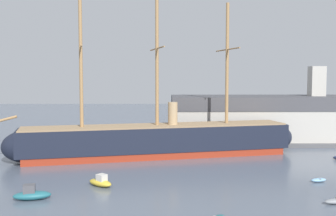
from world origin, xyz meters
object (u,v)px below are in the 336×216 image
motorboat_mid_left (32,194)px  sailboat_far_left (49,153)px  dinghy_distant_centre (188,145)px  dockside_warehouse_right (286,119)px  dinghy_alongside_stern (319,180)px  motorboat_alongside_bow (101,182)px  tall_ship (157,140)px

motorboat_mid_left → sailboat_far_left: (-5.66, 28.59, -0.28)m
dinghy_distant_centre → dockside_warehouse_right: size_ratio=0.05×
dinghy_alongside_stern → dinghy_distant_centre: (-16.89, 30.52, 0.06)m
motorboat_alongside_bow → sailboat_far_left: (-13.16, 22.34, -0.21)m
tall_ship → sailboat_far_left: tall_ship is taller
motorboat_mid_left → dockside_warehouse_right: (43.99, 44.23, 4.60)m
motorboat_mid_left → sailboat_far_left: size_ratio=1.05×
motorboat_alongside_bow → dinghy_alongside_stern: bearing=3.8°
motorboat_alongside_bow → dockside_warehouse_right: bearing=46.1°
tall_ship → dockside_warehouse_right: bearing=30.2°
motorboat_alongside_bow → dockside_warehouse_right: dockside_warehouse_right is taller
tall_ship → motorboat_alongside_bow: size_ratio=14.21×
dinghy_alongside_stern → dinghy_distant_centre: bearing=119.0°
motorboat_mid_left → dinghy_alongside_stern: size_ratio=1.88×
motorboat_alongside_bow → sailboat_far_left: bearing=120.5°
tall_ship → dinghy_distant_centre: tall_ship is taller
tall_ship → motorboat_alongside_bow: bearing=-109.4°
dockside_warehouse_right → motorboat_mid_left: bearing=-134.8°
motorboat_mid_left → dockside_warehouse_right: size_ratio=0.09×
motorboat_alongside_bow → dinghy_alongside_stern: 30.90m
motorboat_mid_left → dockside_warehouse_right: bearing=45.2°
tall_ship → dockside_warehouse_right: (29.06, 16.91, 2.12)m
motorboat_mid_left → dinghy_alongside_stern: bearing=12.2°
tall_ship → sailboat_far_left: (-20.59, 1.26, -2.76)m
sailboat_far_left → dockside_warehouse_right: dockside_warehouse_right is taller
sailboat_far_left → dinghy_distant_centre: bearing=20.6°
motorboat_mid_left → motorboat_alongside_bow: size_ratio=1.16×
motorboat_alongside_bow → dockside_warehouse_right: (36.49, 37.98, 4.67)m
sailboat_far_left → dockside_warehouse_right: 52.29m
motorboat_mid_left → sailboat_far_left: bearing=101.2°
motorboat_alongside_bow → sailboat_far_left: sailboat_far_left is taller
motorboat_mid_left → dinghy_distant_centre: motorboat_mid_left is taller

